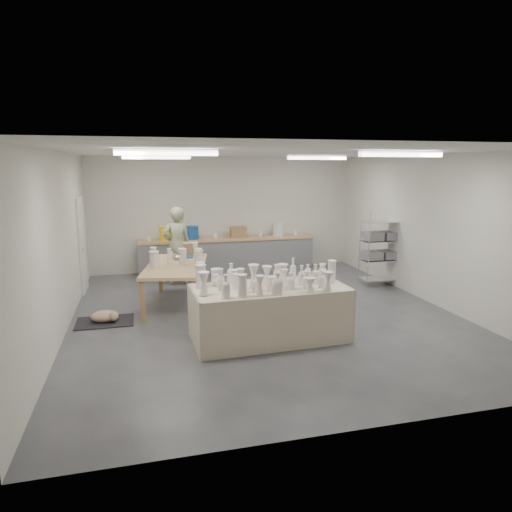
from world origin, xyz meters
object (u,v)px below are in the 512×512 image
object	(u,v)px
drying_table	(269,311)
red_stool	(177,271)
potter	(177,246)
work_table	(179,263)

from	to	relation	value
drying_table	red_stool	size ratio (longest dim) A/B	6.82
drying_table	potter	bearing A→B (deg)	104.14
drying_table	work_table	bearing A→B (deg)	115.64
drying_table	red_stool	xyz separation A→B (m)	(-1.13, 4.13, -0.22)
potter	red_stool	distance (m)	0.72
work_table	potter	xyz separation A→B (m)	(0.09, 1.54, 0.08)
potter	red_stool	size ratio (longest dim) A/B	5.02
red_stool	potter	bearing A→B (deg)	-90.00
drying_table	potter	distance (m)	4.05
potter	red_stool	world-z (taller)	potter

